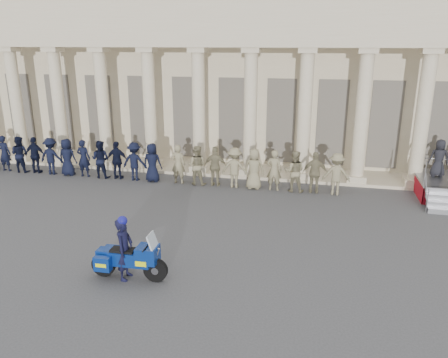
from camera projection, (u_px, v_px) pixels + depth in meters
ground at (172, 241)px, 14.98m from camera, size 90.00×90.00×0.00m
building at (248, 76)px, 27.33m from camera, size 40.00×12.50×9.00m
officer_rank at (139, 162)px, 21.30m from camera, size 20.01×0.72×1.90m
motorcycle at (129, 258)px, 12.42m from camera, size 2.29×0.94×1.47m
rider at (124, 248)px, 12.35m from camera, size 0.46×0.68×1.93m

